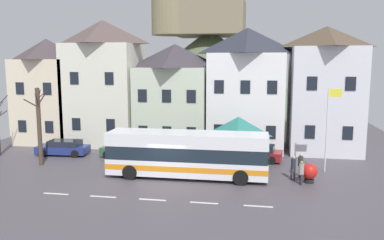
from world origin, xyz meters
TOP-DOWN VIEW (x-y plane):
  - ground_plane at (0.00, -0.00)m, footprint 40.00×60.00m
  - townhouse_00 at (-14.47, 11.56)m, footprint 5.45×5.19m
  - townhouse_01 at (-8.79, 11.79)m, footprint 6.56×5.64m
  - townhouse_02 at (-1.99, 12.38)m, footprint 6.48×6.83m
  - townhouse_03 at (4.73, 12.23)m, footprint 6.55×6.53m
  - townhouse_04 at (11.51, 12.25)m, footprint 5.89×6.57m
  - hilltop_castle at (-1.74, 34.66)m, footprint 33.64×33.64m
  - transit_bus at (1.15, 1.90)m, footprint 10.96×2.80m
  - bus_shelter at (4.41, 5.22)m, footprint 3.60×3.60m
  - parked_car_00 at (-10.45, 6.48)m, footprint 4.39×2.07m
  - parked_car_01 at (5.80, 7.29)m, footprint 4.19×2.26m
  - parked_car_02 at (-4.97, 6.56)m, footprint 4.22×2.26m
  - pedestrian_00 at (8.25, 2.50)m, footprint 0.33×0.31m
  - pedestrian_01 at (8.68, 1.46)m, footprint 0.32×0.34m
  - pedestrian_02 at (8.80, 3.27)m, footprint 0.35×0.36m
  - public_bench at (3.29, 6.92)m, footprint 1.76×0.48m
  - flagpole at (10.75, 4.84)m, footprint 0.95×0.10m
  - harbour_buoy at (9.25, 2.00)m, footprint 1.05×1.05m
  - bare_tree_01 at (-10.53, 3.12)m, footprint 1.57×1.63m

SIDE VIEW (x-z plane):
  - ground_plane at x=0.00m, z-range -0.06..0.00m
  - public_bench at x=3.29m, z-range 0.04..0.91m
  - parked_car_00 at x=-10.45m, z-range -0.01..1.27m
  - parked_car_01 at x=5.80m, z-range -0.01..1.29m
  - parked_car_02 at x=-4.97m, z-range -0.01..1.35m
  - harbour_buoy at x=9.25m, z-range 0.07..1.37m
  - pedestrian_01 at x=8.68m, z-range 0.09..1.66m
  - pedestrian_02 at x=8.80m, z-range 0.11..1.75m
  - pedestrian_00 at x=8.25m, z-range 0.14..1.80m
  - transit_bus at x=1.15m, z-range 0.02..3.12m
  - bus_shelter at x=4.41m, z-range 1.18..5.00m
  - bare_tree_01 at x=-10.53m, z-range 0.14..6.07m
  - flagpole at x=10.75m, z-range 0.54..6.59m
  - townhouse_02 at x=-1.99m, z-range 0.00..9.51m
  - townhouse_00 at x=-14.47m, z-range 0.00..10.08m
  - townhouse_03 at x=4.73m, z-range 0.00..10.88m
  - townhouse_04 at x=11.51m, z-range 0.00..10.92m
  - townhouse_01 at x=-8.79m, z-range 0.00..11.75m
  - hilltop_castle at x=-1.74m, z-range -4.33..18.12m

